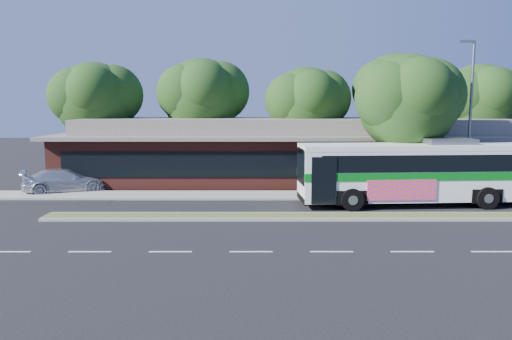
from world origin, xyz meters
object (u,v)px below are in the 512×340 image
(sedan, at_px, (65,181))
(transit_bus, at_px, (419,168))
(lamp_post, at_px, (470,114))
(sidewalk_tree, at_px, (414,101))

(sedan, bearing_deg, transit_bus, -122.12)
(lamp_post, height_order, sidewalk_tree, lamp_post)
(transit_bus, distance_m, sedan, 21.20)
(transit_bus, xyz_separation_m, sidewalk_tree, (0.35, 2.53, 3.63))
(lamp_post, distance_m, transit_bus, 5.04)
(lamp_post, bearing_deg, transit_bus, -147.90)
(transit_bus, relative_size, sidewalk_tree, 1.56)
(lamp_post, xyz_separation_m, transit_bus, (-3.50, -2.20, -2.89))
(lamp_post, relative_size, sedan, 1.79)
(sedan, bearing_deg, sidewalk_tree, -115.20)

